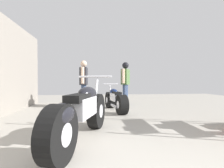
{
  "coord_description": "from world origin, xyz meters",
  "views": [
    {
      "loc": [
        -0.58,
        -0.8,
        0.95
      ],
      "look_at": [
        -0.12,
        3.27,
        0.88
      ],
      "focal_mm": 27.52,
      "sensor_mm": 36.0,
      "label": 1
    }
  ],
  "objects_px": {
    "motorcycle_black_naked": "(116,100)",
    "motorcycle_maroon_cruiser": "(81,113)",
    "mechanic_in_blue": "(84,81)",
    "mechanic_with_helmet": "(125,79)"
  },
  "relations": [
    {
      "from": "motorcycle_black_naked",
      "to": "mechanic_in_blue",
      "type": "distance_m",
      "value": 1.47
    },
    {
      "from": "motorcycle_maroon_cruiser",
      "to": "mechanic_in_blue",
      "type": "bearing_deg",
      "value": 92.31
    },
    {
      "from": "mechanic_with_helmet",
      "to": "motorcycle_black_naked",
      "type": "bearing_deg",
      "value": -112.27
    },
    {
      "from": "motorcycle_black_naked",
      "to": "motorcycle_maroon_cruiser",
      "type": "bearing_deg",
      "value": -108.37
    },
    {
      "from": "motorcycle_black_naked",
      "to": "mechanic_with_helmet",
      "type": "relative_size",
      "value": 1.08
    },
    {
      "from": "motorcycle_black_naked",
      "to": "mechanic_in_blue",
      "type": "relative_size",
      "value": 1.1
    },
    {
      "from": "motorcycle_maroon_cruiser",
      "to": "mechanic_with_helmet",
      "type": "xyz_separation_m",
      "value": [
        1.49,
        4.15,
        0.58
      ]
    },
    {
      "from": "mechanic_with_helmet",
      "to": "mechanic_in_blue",
      "type": "bearing_deg",
      "value": -159.64
    },
    {
      "from": "motorcycle_maroon_cruiser",
      "to": "mechanic_with_helmet",
      "type": "relative_size",
      "value": 1.29
    },
    {
      "from": "motorcycle_maroon_cruiser",
      "to": "motorcycle_black_naked",
      "type": "distance_m",
      "value": 2.84
    }
  ]
}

